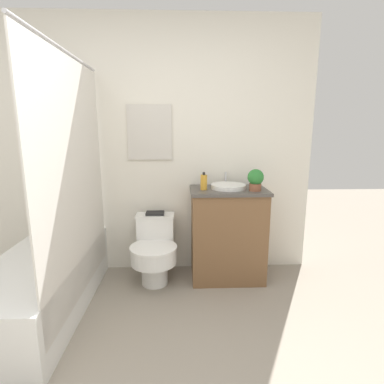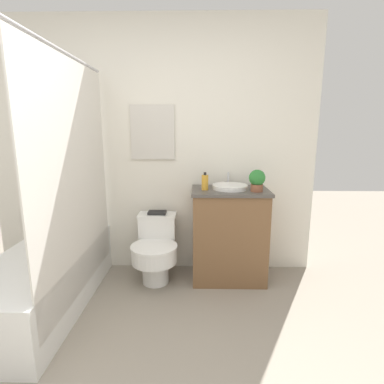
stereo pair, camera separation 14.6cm
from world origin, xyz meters
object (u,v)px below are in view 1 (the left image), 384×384
Objects in this scene: toilet at (155,250)px; soap_bottle at (204,182)px; potted_plant at (256,179)px; book_on_tank at (155,213)px; sink at (228,186)px.

soap_bottle is (0.47, 0.02, 0.65)m from toilet.
potted_plant is at bearing -7.72° from soap_bottle.
potted_plant is (0.46, -0.06, 0.03)m from soap_bottle.
book_on_tank is (0.00, 0.16, 0.32)m from toilet.
soap_bottle is at bearing -15.88° from book_on_tank.
soap_bottle is 0.59m from book_on_tank.
potted_plant is 1.02m from book_on_tank.
potted_plant reaches higher than toilet.
sink is at bearing 153.76° from potted_plant.
toilet is at bearing -173.99° from sink.
soap_bottle is (-0.24, -0.05, 0.05)m from sink.
toilet is at bearing 177.65° from potted_plant.
sink is 0.27m from potted_plant.
sink is 0.25m from soap_bottle.
toilet is 3.55× the size of book_on_tank.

